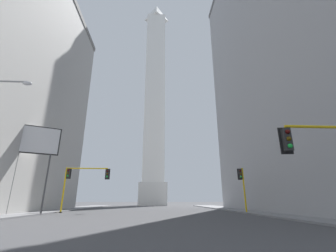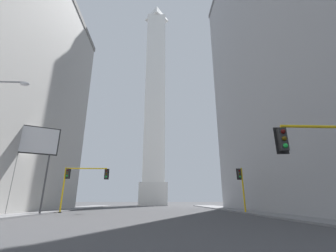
# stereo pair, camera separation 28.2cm
# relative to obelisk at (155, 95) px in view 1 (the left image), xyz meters

# --- Properties ---
(sidewalk_left) EXTENTS (5.00, 76.75, 0.15)m
(sidewalk_left) POSITION_rel_obelisk_xyz_m (-13.18, -40.93, -33.45)
(sidewalk_left) COLOR slate
(sidewalk_left) RESTS_ON ground_plane
(sidewalk_right) EXTENTS (5.00, 76.75, 0.15)m
(sidewalk_right) POSITION_rel_obelisk_xyz_m (13.18, -40.93, -33.45)
(sidewalk_right) COLOR slate
(sidewalk_right) RESTS_ON ground_plane
(obelisk) EXTENTS (7.70, 7.70, 69.99)m
(obelisk) POSITION_rel_obelisk_xyz_m (0.00, 0.00, 0.00)
(obelisk) COLOR silver
(obelisk) RESTS_ON ground_plane
(traffic_light_mid_right) EXTENTS (0.76, 0.52, 5.07)m
(traffic_light_mid_right) POSITION_rel_obelisk_xyz_m (10.90, -38.70, -30.17)
(traffic_light_mid_right) COLOR yellow
(traffic_light_mid_right) RESTS_ON ground_plane
(traffic_light_mid_left) EXTENTS (5.54, 0.52, 5.30)m
(traffic_light_mid_left) POSITION_rel_obelisk_xyz_m (-8.50, -36.45, -29.46)
(traffic_light_mid_left) COLOR yellow
(traffic_light_mid_left) RESTS_ON ground_plane
(billboard_sign) EXTENTS (4.09, 2.03, 9.15)m
(billboard_sign) POSITION_rel_obelisk_xyz_m (-12.12, -41.05, -26.27)
(billboard_sign) COLOR #3F3F42
(billboard_sign) RESTS_ON ground_plane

